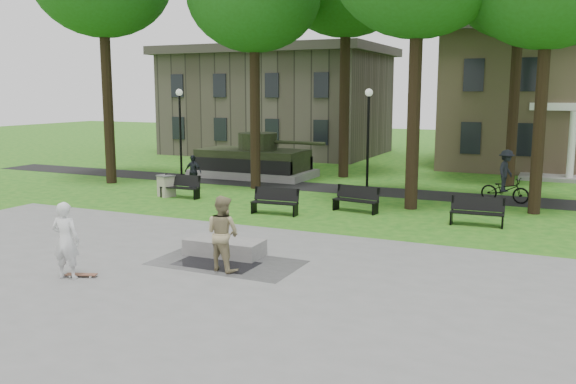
# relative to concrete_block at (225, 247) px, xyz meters

# --- Properties ---
(ground) EXTENTS (120.00, 120.00, 0.00)m
(ground) POSITION_rel_concrete_block_xyz_m (-0.37, 0.66, -0.24)
(ground) COLOR #1D5E16
(ground) RESTS_ON ground
(plaza) EXTENTS (22.00, 16.00, 0.02)m
(plaza) POSITION_rel_concrete_block_xyz_m (-0.37, -4.34, -0.23)
(plaza) COLOR gray
(plaza) RESTS_ON ground
(footpath) EXTENTS (44.00, 2.60, 0.01)m
(footpath) POSITION_rel_concrete_block_xyz_m (-0.37, 12.66, -0.24)
(footpath) COLOR black
(footpath) RESTS_ON ground
(building_left) EXTENTS (15.00, 10.00, 7.20)m
(building_left) POSITION_rel_concrete_block_xyz_m (-11.37, 27.16, 3.35)
(building_left) COLOR #4C443D
(building_left) RESTS_ON ground
(lamp_left) EXTENTS (0.36, 0.36, 4.73)m
(lamp_left) POSITION_rel_concrete_block_xyz_m (-10.37, 12.96, 2.55)
(lamp_left) COLOR black
(lamp_left) RESTS_ON ground
(lamp_mid) EXTENTS (0.36, 0.36, 4.73)m
(lamp_mid) POSITION_rel_concrete_block_xyz_m (0.13, 12.96, 2.55)
(lamp_mid) COLOR black
(lamp_mid) RESTS_ON ground
(tank_monument) EXTENTS (7.45, 3.40, 2.40)m
(tank_monument) POSITION_rel_concrete_block_xyz_m (-6.82, 14.66, 0.61)
(tank_monument) COLOR gray
(tank_monument) RESTS_ON ground
(puddle) EXTENTS (2.20, 1.20, 0.00)m
(puddle) POSITION_rel_concrete_block_xyz_m (0.26, -0.87, -0.22)
(puddle) COLOR black
(puddle) RESTS_ON plaza
(concrete_block) EXTENTS (2.23, 1.07, 0.45)m
(concrete_block) POSITION_rel_concrete_block_xyz_m (0.00, 0.00, 0.00)
(concrete_block) COLOR gray
(concrete_block) RESTS_ON plaza
(skateboard) EXTENTS (0.80, 0.45, 0.07)m
(skateboard) POSITION_rel_concrete_block_xyz_m (-2.20, -3.29, -0.19)
(skateboard) COLOR brown
(skateboard) RESTS_ON plaza
(skateboarder) EXTENTS (0.79, 0.61, 1.93)m
(skateboarder) POSITION_rel_concrete_block_xyz_m (-2.42, -3.52, 0.74)
(skateboarder) COLOR silver
(skateboarder) RESTS_ON plaza
(friend_watching) EXTENTS (1.09, 0.93, 1.96)m
(friend_watching) POSITION_rel_concrete_block_xyz_m (0.72, -1.29, 0.76)
(friend_watching) COLOR #968961
(friend_watching) RESTS_ON plaza
(pedestrian_walker) EXTENTS (0.97, 0.46, 1.61)m
(pedestrian_walker) POSITION_rel_concrete_block_xyz_m (-7.58, 9.88, 0.56)
(pedestrian_walker) COLOR black
(pedestrian_walker) RESTS_ON ground
(cyclist) EXTENTS (2.12, 1.26, 2.21)m
(cyclist) POSITION_rel_concrete_block_xyz_m (6.37, 12.24, 0.66)
(cyclist) COLOR black
(cyclist) RESTS_ON ground
(park_bench_0) EXTENTS (1.81, 0.57, 1.00)m
(park_bench_0) POSITION_rel_concrete_block_xyz_m (-6.61, 7.47, 0.28)
(park_bench_0) COLOR black
(park_bench_0) RESTS_ON ground
(park_bench_1) EXTENTS (1.82, 0.63, 1.00)m
(park_bench_1) POSITION_rel_concrete_block_xyz_m (-1.27, 5.92, 0.28)
(park_bench_1) COLOR black
(park_bench_1) RESTS_ON ground
(park_bench_2) EXTENTS (1.85, 0.81, 1.00)m
(park_bench_2) POSITION_rel_concrete_block_xyz_m (1.35, 7.65, 0.28)
(park_bench_2) COLOR black
(park_bench_2) RESTS_ON ground
(park_bench_3) EXTENTS (1.82, 0.61, 1.00)m
(park_bench_3) POSITION_rel_concrete_block_xyz_m (5.95, 7.06, 0.28)
(park_bench_3) COLOR black
(park_bench_3) RESTS_ON ground
(trash_bin) EXTENTS (0.85, 0.85, 0.96)m
(trash_bin) POSITION_rel_concrete_block_xyz_m (-7.38, 7.46, 0.24)
(trash_bin) COLOR #B0AB91
(trash_bin) RESTS_ON ground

